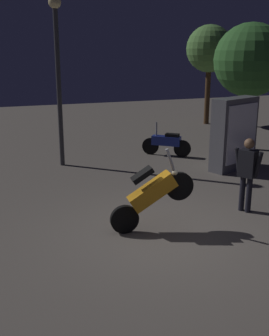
{
  "coord_description": "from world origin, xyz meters",
  "views": [
    {
      "loc": [
        -3.04,
        -6.79,
        3.45
      ],
      "look_at": [
        -0.13,
        1.25,
        1.0
      ],
      "focal_mm": 44.78,
      "sensor_mm": 36.0,
      "label": 1
    }
  ],
  "objects_px": {
    "motorcycle_blue_parked_left": "(166,143)",
    "person_rider_beside": "(247,169)",
    "motorcycle_orange_foreground": "(152,194)",
    "streetlamp_near": "(58,61)",
    "kiosk_billboard": "(234,134)"
  },
  "relations": [
    {
      "from": "motorcycle_blue_parked_left",
      "to": "person_rider_beside",
      "type": "bearing_deg",
      "value": 125.43
    },
    {
      "from": "motorcycle_orange_foreground",
      "to": "streetlamp_near",
      "type": "xyz_separation_m",
      "value": [
        -0.76,
        5.37,
        2.35
      ]
    },
    {
      "from": "motorcycle_orange_foreground",
      "to": "motorcycle_blue_parked_left",
      "type": "distance_m",
      "value": 6.0
    },
    {
      "from": "motorcycle_orange_foreground",
      "to": "kiosk_billboard",
      "type": "bearing_deg",
      "value": 45.26
    },
    {
      "from": "motorcycle_orange_foreground",
      "to": "streetlamp_near",
      "type": "distance_m",
      "value": 5.91
    },
    {
      "from": "person_rider_beside",
      "to": "streetlamp_near",
      "type": "relative_size",
      "value": 0.34
    },
    {
      "from": "streetlamp_near",
      "to": "motorcycle_blue_parked_left",
      "type": "bearing_deg",
      "value": -0.4
    },
    {
      "from": "kiosk_billboard",
      "to": "motorcycle_blue_parked_left",
      "type": "bearing_deg",
      "value": -81.8
    },
    {
      "from": "motorcycle_orange_foreground",
      "to": "person_rider_beside",
      "type": "bearing_deg",
      "value": 11.11
    },
    {
      "from": "motorcycle_orange_foreground",
      "to": "kiosk_billboard",
      "type": "distance_m",
      "value": 5.09
    },
    {
      "from": "person_rider_beside",
      "to": "streetlamp_near",
      "type": "distance_m",
      "value": 6.36
    },
    {
      "from": "motorcycle_orange_foreground",
      "to": "person_rider_beside",
      "type": "xyz_separation_m",
      "value": [
        2.29,
        0.22,
        0.22
      ]
    },
    {
      "from": "person_rider_beside",
      "to": "kiosk_billboard",
      "type": "bearing_deg",
      "value": 33.89
    },
    {
      "from": "streetlamp_near",
      "to": "kiosk_billboard",
      "type": "height_order",
      "value": "streetlamp_near"
    },
    {
      "from": "motorcycle_blue_parked_left",
      "to": "streetlamp_near",
      "type": "relative_size",
      "value": 0.27
    }
  ]
}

